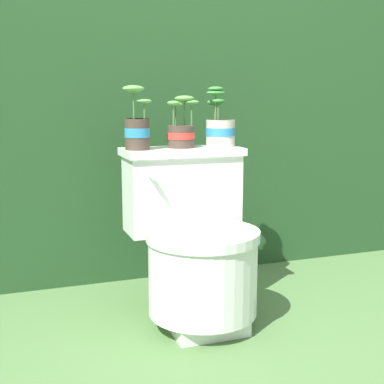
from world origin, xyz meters
TOP-DOWN VIEW (x-y plane):
  - ground_plane at (0.00, 0.00)m, footprint 12.00×12.00m
  - hedge_backdrop at (0.00, 0.97)m, footprint 4.03×0.70m
  - toilet at (-0.09, 0.09)m, footprint 0.48×0.56m
  - potted_plant_left at (-0.28, 0.23)m, footprint 0.11×0.10m
  - potted_plant_midleft at (-0.09, 0.26)m, footprint 0.14×0.11m
  - potted_plant_middle at (0.08, 0.27)m, footprint 0.12×0.14m

SIDE VIEW (x-z plane):
  - ground_plane at x=0.00m, z-range 0.00..0.00m
  - toilet at x=-0.09m, z-range -0.03..0.63m
  - potted_plant_midleft at x=-0.09m, z-range 0.62..0.83m
  - potted_plant_middle at x=0.08m, z-range 0.61..0.86m
  - potted_plant_left at x=-0.28m, z-range 0.62..0.86m
  - hedge_backdrop at x=0.00m, z-range 0.00..1.64m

